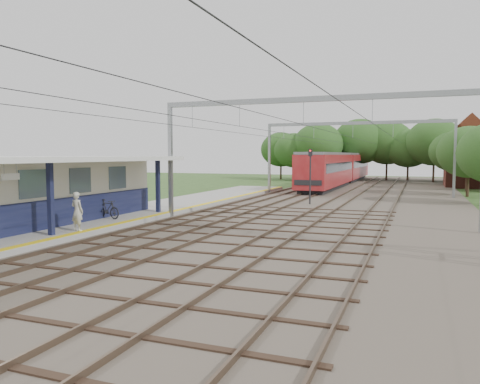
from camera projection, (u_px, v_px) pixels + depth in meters
The scene contains 13 objects.
ground at pixel (61, 295), 12.88m from camera, with size 160.00×160.00×0.00m, color #2D4C1E.
ballast_bed at pixel (353, 200), 39.37m from camera, with size 18.00×90.00×0.10m, color #473D33.
platform at pixel (127, 215), 28.58m from camera, with size 5.00×52.00×0.35m, color gray.
yellow_stripe at pixel (159, 214), 27.76m from camera, with size 0.45×52.00×0.01m, color yellow.
station_building at pixel (17, 193), 22.41m from camera, with size 3.41×18.00×3.40m.
canopy at pixel (16, 160), 20.95m from camera, with size 6.40×20.00×3.44m.
rail_tracks at pixel (324, 198), 40.25m from camera, with size 11.80×88.00×0.15m.
catenary_system at pixel (338, 133), 34.76m from camera, with size 17.22×88.00×7.00m.
tree_band at pixel (379, 147), 64.28m from camera, with size 31.72×30.88×8.82m.
person at pixel (77, 211), 21.60m from camera, with size 0.66×0.44×1.82m, color beige.
bicycle at pixel (107, 209), 25.79m from camera, with size 0.50×1.77×1.06m, color black.
train at pixel (341, 167), 61.22m from camera, with size 3.10×38.57×4.06m.
signal_post at pixel (310, 170), 35.65m from camera, with size 0.31×0.27×4.31m.
Camera 1 is at (9.13, -10.01, 3.86)m, focal length 35.00 mm.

